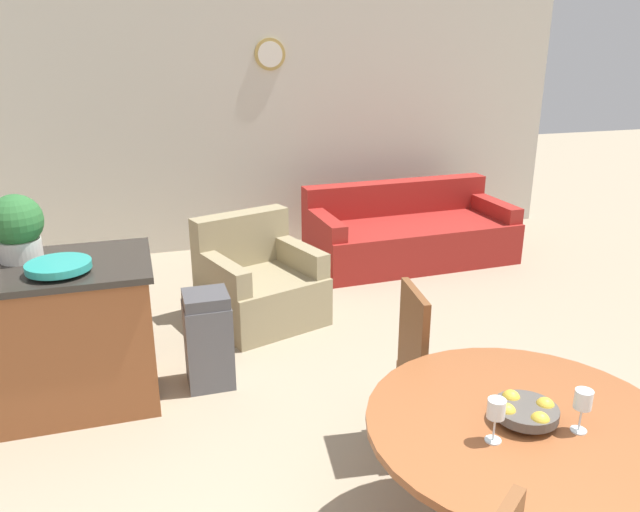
{
  "coord_description": "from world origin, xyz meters",
  "views": [
    {
      "loc": [
        -0.84,
        -1.09,
        2.21
      ],
      "look_at": [
        0.21,
        2.38,
        0.94
      ],
      "focal_mm": 35.0,
      "sensor_mm": 36.0,
      "label": 1
    }
  ],
  "objects_px": {
    "dining_table": "(520,456)",
    "couch": "(408,234)",
    "dining_chair_far_side": "(431,365)",
    "trash_bin": "(208,340)",
    "potted_plant": "(17,226)",
    "wine_glass_right": "(583,401)",
    "armchair": "(259,286)",
    "kitchen_island": "(39,337)",
    "fruit_bowl": "(525,411)",
    "wine_glass_left": "(496,411)",
    "teal_bowl": "(59,266)"
  },
  "relations": [
    {
      "from": "teal_bowl",
      "to": "armchair",
      "type": "height_order",
      "value": "teal_bowl"
    },
    {
      "from": "dining_chair_far_side",
      "to": "teal_bowl",
      "type": "bearing_deg",
      "value": -108.7
    },
    {
      "from": "wine_glass_right",
      "to": "teal_bowl",
      "type": "distance_m",
      "value": 2.82
    },
    {
      "from": "dining_table",
      "to": "potted_plant",
      "type": "bearing_deg",
      "value": 134.93
    },
    {
      "from": "teal_bowl",
      "to": "armchair",
      "type": "bearing_deg",
      "value": 37.68
    },
    {
      "from": "kitchen_island",
      "to": "dining_chair_far_side",
      "type": "bearing_deg",
      "value": -27.63
    },
    {
      "from": "wine_glass_left",
      "to": "trash_bin",
      "type": "height_order",
      "value": "wine_glass_left"
    },
    {
      "from": "dining_table",
      "to": "wine_glass_right",
      "type": "relative_size",
      "value": 7.02
    },
    {
      "from": "wine_glass_right",
      "to": "armchair",
      "type": "height_order",
      "value": "wine_glass_right"
    },
    {
      "from": "wine_glass_left",
      "to": "trash_bin",
      "type": "xyz_separation_m",
      "value": [
        -0.86,
        2.0,
        -0.55
      ]
    },
    {
      "from": "dining_table",
      "to": "wine_glass_right",
      "type": "bearing_deg",
      "value": -34.65
    },
    {
      "from": "kitchen_island",
      "to": "wine_glass_right",
      "type": "bearing_deg",
      "value": -43.06
    },
    {
      "from": "wine_glass_left",
      "to": "kitchen_island",
      "type": "relative_size",
      "value": 0.13
    },
    {
      "from": "wine_glass_right",
      "to": "trash_bin",
      "type": "distance_m",
      "value": 2.45
    },
    {
      "from": "wine_glass_right",
      "to": "kitchen_island",
      "type": "height_order",
      "value": "kitchen_island"
    },
    {
      "from": "potted_plant",
      "to": "couch",
      "type": "relative_size",
      "value": 0.19
    },
    {
      "from": "dining_chair_far_side",
      "to": "couch",
      "type": "distance_m",
      "value": 3.24
    },
    {
      "from": "trash_bin",
      "to": "couch",
      "type": "height_order",
      "value": "couch"
    },
    {
      "from": "dining_chair_far_side",
      "to": "trash_bin",
      "type": "relative_size",
      "value": 1.48
    },
    {
      "from": "wine_glass_right",
      "to": "fruit_bowl",
      "type": "bearing_deg",
      "value": 145.5
    },
    {
      "from": "potted_plant",
      "to": "trash_bin",
      "type": "xyz_separation_m",
      "value": [
        1.07,
        -0.2,
        -0.82
      ]
    },
    {
      "from": "teal_bowl",
      "to": "trash_bin",
      "type": "xyz_separation_m",
      "value": [
        0.83,
        0.12,
        -0.65
      ]
    },
    {
      "from": "dining_table",
      "to": "trash_bin",
      "type": "xyz_separation_m",
      "value": [
        -1.05,
        1.93,
        -0.24
      ]
    },
    {
      "from": "wine_glass_right",
      "to": "potted_plant",
      "type": "height_order",
      "value": "potted_plant"
    },
    {
      "from": "trash_bin",
      "to": "armchair",
      "type": "bearing_deg",
      "value": 60.48
    },
    {
      "from": "kitchen_island",
      "to": "teal_bowl",
      "type": "relative_size",
      "value": 3.87
    },
    {
      "from": "dining_chair_far_side",
      "to": "wine_glass_right",
      "type": "relative_size",
      "value": 5.29
    },
    {
      "from": "dining_table",
      "to": "couch",
      "type": "bearing_deg",
      "value": 71.76
    },
    {
      "from": "fruit_bowl",
      "to": "wine_glass_right",
      "type": "relative_size",
      "value": 1.42
    },
    {
      "from": "wine_glass_right",
      "to": "kitchen_island",
      "type": "distance_m",
      "value": 3.1
    },
    {
      "from": "dining_chair_far_side",
      "to": "potted_plant",
      "type": "distance_m",
      "value": 2.57
    },
    {
      "from": "couch",
      "to": "armchair",
      "type": "xyz_separation_m",
      "value": [
        -1.8,
        -1.0,
        0.01
      ]
    },
    {
      "from": "dining_chair_far_side",
      "to": "fruit_bowl",
      "type": "height_order",
      "value": "dining_chair_far_side"
    },
    {
      "from": "couch",
      "to": "armchair",
      "type": "relative_size",
      "value": 2.0
    },
    {
      "from": "kitchen_island",
      "to": "armchair",
      "type": "bearing_deg",
      "value": 29.67
    },
    {
      "from": "teal_bowl",
      "to": "armchair",
      "type": "relative_size",
      "value": 0.35
    },
    {
      "from": "trash_bin",
      "to": "couch",
      "type": "bearing_deg",
      "value": 39.68
    },
    {
      "from": "fruit_bowl",
      "to": "potted_plant",
      "type": "bearing_deg",
      "value": 134.92
    },
    {
      "from": "fruit_bowl",
      "to": "wine_glass_left",
      "type": "height_order",
      "value": "wine_glass_left"
    },
    {
      "from": "dining_table",
      "to": "teal_bowl",
      "type": "xyz_separation_m",
      "value": [
        -1.89,
        1.81,
        0.4
      ]
    },
    {
      "from": "fruit_bowl",
      "to": "wine_glass_right",
      "type": "xyz_separation_m",
      "value": [
        0.17,
        -0.12,
        0.08
      ]
    },
    {
      "from": "teal_bowl",
      "to": "potted_plant",
      "type": "distance_m",
      "value": 0.43
    },
    {
      "from": "armchair",
      "to": "couch",
      "type": "bearing_deg",
      "value": 10.88
    },
    {
      "from": "trash_bin",
      "to": "armchair",
      "type": "xyz_separation_m",
      "value": [
        0.53,
        0.93,
        -0.04
      ]
    },
    {
      "from": "trash_bin",
      "to": "couch",
      "type": "distance_m",
      "value": 3.02
    },
    {
      "from": "couch",
      "to": "armchair",
      "type": "distance_m",
      "value": 2.06
    },
    {
      "from": "wine_glass_left",
      "to": "potted_plant",
      "type": "xyz_separation_m",
      "value": [
        -1.93,
        2.2,
        0.27
      ]
    },
    {
      "from": "kitchen_island",
      "to": "teal_bowl",
      "type": "xyz_separation_m",
      "value": [
        0.19,
        -0.17,
        0.51
      ]
    },
    {
      "from": "armchair",
      "to": "wine_glass_left",
      "type": "bearing_deg",
      "value": -101.61
    },
    {
      "from": "fruit_bowl",
      "to": "kitchen_island",
      "type": "xyz_separation_m",
      "value": [
        -2.07,
        1.98,
        -0.32
      ]
    }
  ]
}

